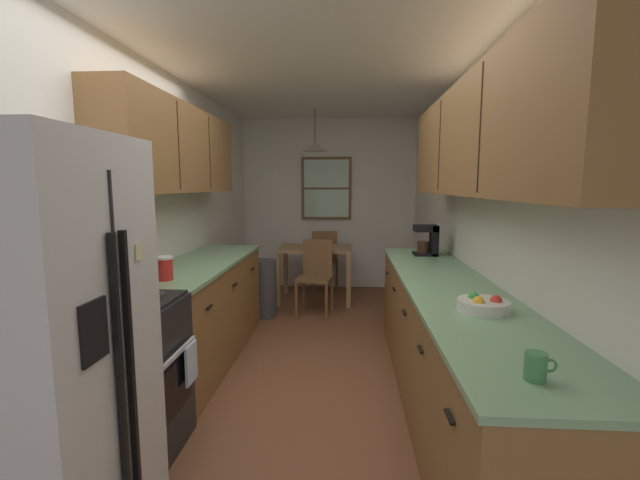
{
  "coord_description": "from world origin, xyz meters",
  "views": [
    {
      "loc": [
        0.3,
        -2.77,
        1.57
      ],
      "look_at": [
        0.02,
        1.33,
        1.03
      ],
      "focal_mm": 23.52,
      "sensor_mm": 36.0,
      "label": 1
    }
  ],
  "objects": [
    {
      "name": "wall_left",
      "position": [
        -1.35,
        1.0,
        1.27
      ],
      "size": [
        0.1,
        9.0,
        2.55
      ],
      "primitive_type": "cube",
      "color": "white",
      "rests_on": "ground"
    },
    {
      "name": "dish_towel",
      "position": [
        -0.64,
        -0.42,
        0.5
      ],
      "size": [
        0.02,
        0.16,
        0.24
      ],
      "primitive_type": "cube",
      "color": "silver"
    },
    {
      "name": "counter_left",
      "position": [
        -1.0,
        0.76,
        0.45
      ],
      "size": [
        0.64,
        2.07,
        0.9
      ],
      "color": "brown",
      "rests_on": "ground"
    },
    {
      "name": "dining_chair_near",
      "position": [
        -0.09,
        2.24,
        0.5
      ],
      "size": [
        0.45,
        0.45,
        0.9
      ],
      "color": "brown",
      "rests_on": "ground"
    },
    {
      "name": "wall_right",
      "position": [
        1.35,
        1.0,
        1.27
      ],
      "size": [
        0.1,
        9.0,
        2.55
      ],
      "primitive_type": "cube",
      "color": "white",
      "rests_on": "ground"
    },
    {
      "name": "back_window",
      "position": [
        -0.03,
        3.58,
        1.52
      ],
      "size": [
        0.75,
        0.05,
        0.94
      ],
      "color": "brown"
    },
    {
      "name": "refrigerator",
      "position": [
        -0.95,
        -1.26,
        0.88
      ],
      "size": [
        0.74,
        0.73,
        1.77
      ],
      "color": "silver",
      "rests_on": "ground"
    },
    {
      "name": "stove_range",
      "position": [
        -0.99,
        -0.57,
        0.47
      ],
      "size": [
        0.66,
        0.6,
        1.1
      ],
      "color": "black",
      "rests_on": "ground"
    },
    {
      "name": "mug_by_coffeemaker",
      "position": [
        0.95,
        -1.36,
        0.95
      ],
      "size": [
        0.11,
        0.07,
        0.1
      ],
      "color": "#3F7F4C",
      "rests_on": "counter_right"
    },
    {
      "name": "dining_chair_far",
      "position": [
        -0.05,
        3.38,
        0.5
      ],
      "size": [
        0.43,
        0.43,
        0.9
      ],
      "color": "brown",
      "rests_on": "ground"
    },
    {
      "name": "pendant_light",
      "position": [
        -0.14,
        2.81,
        2.06
      ],
      "size": [
        0.33,
        0.33,
        0.54
      ],
      "color": "black"
    },
    {
      "name": "storage_canister",
      "position": [
        -1.0,
        0.05,
        0.98
      ],
      "size": [
        0.13,
        0.13,
        0.17
      ],
      "color": "red",
      "rests_on": "counter_left"
    },
    {
      "name": "ceiling_slab",
      "position": [
        0.0,
        1.0,
        2.59
      ],
      "size": [
        4.4,
        9.0,
        0.08
      ],
      "primitive_type": "cube",
      "color": "white"
    },
    {
      "name": "counter_right",
      "position": [
        1.0,
        0.04,
        0.45
      ],
      "size": [
        0.64,
        3.29,
        0.9
      ],
      "color": "brown",
      "rests_on": "ground"
    },
    {
      "name": "dining_table",
      "position": [
        -0.14,
        2.81,
        0.62
      ],
      "size": [
        0.97,
        0.72,
        0.74
      ],
      "color": "#A87F51",
      "rests_on": "ground"
    },
    {
      "name": "upper_cabinets_left",
      "position": [
        -1.14,
        0.71,
        1.86
      ],
      "size": [
        0.33,
        2.15,
        0.71
      ],
      "color": "brown"
    },
    {
      "name": "coffee_maker",
      "position": [
        1.07,
        1.25,
        1.05
      ],
      "size": [
        0.22,
        0.18,
        0.29
      ],
      "color": "black",
      "rests_on": "counter_right"
    },
    {
      "name": "ground_plane",
      "position": [
        0.0,
        1.0,
        0.0
      ],
      "size": [
        12.0,
        12.0,
        0.0
      ],
      "primitive_type": "plane",
      "color": "brown"
    },
    {
      "name": "trash_bin",
      "position": [
        -0.7,
        2.06,
        0.34
      ],
      "size": [
        0.3,
        0.3,
        0.68
      ],
      "primitive_type": "cylinder",
      "color": "#3F3F42",
      "rests_on": "ground"
    },
    {
      "name": "fruit_bowl",
      "position": [
        1.02,
        -0.55,
        0.94
      ],
      "size": [
        0.27,
        0.27,
        0.09
      ],
      "color": "silver",
      "rests_on": "counter_right"
    },
    {
      "name": "wall_back",
      "position": [
        0.0,
        3.65,
        1.27
      ],
      "size": [
        4.4,
        0.1,
        2.55
      ],
      "primitive_type": "cube",
      "color": "white",
      "rests_on": "ground"
    },
    {
      "name": "upper_cabinets_right",
      "position": [
        1.14,
        -0.01,
        1.86
      ],
      "size": [
        0.33,
        2.97,
        0.72
      ],
      "color": "brown"
    },
    {
      "name": "microwave_over_range",
      "position": [
        -1.11,
        -0.57,
        1.64
      ],
      "size": [
        0.39,
        0.58,
        0.31
      ],
      "color": "silver"
    }
  ]
}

